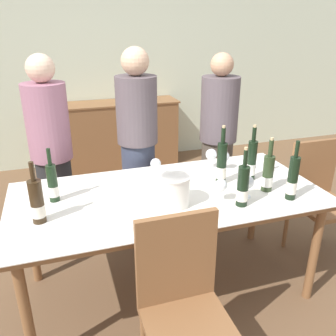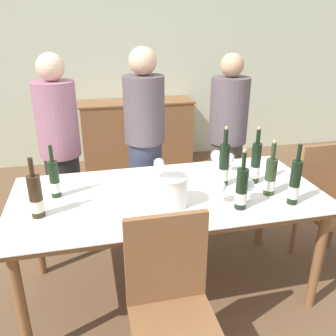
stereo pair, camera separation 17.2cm
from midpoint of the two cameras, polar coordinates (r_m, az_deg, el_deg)
ground_plane at (r=2.78m, az=-1.87°, el=-18.61°), size 12.00×12.00×0.00m
back_wall at (r=4.89m, az=-11.70°, el=17.07°), size 8.00×0.10×2.80m
sideboard_cabinet at (r=4.81m, az=-8.43°, el=5.42°), size 1.49×0.46×0.86m
dining_table at (r=2.37m, az=-2.09°, el=-5.54°), size 2.03×0.97×0.78m
ice_bucket at (r=2.16m, az=-1.21°, el=-3.54°), size 0.19×0.19×0.19m
wine_bottle_0 at (r=2.45m, az=6.60°, el=0.62°), size 0.07×0.07×0.42m
wine_bottle_1 at (r=2.18m, az=9.69°, el=-3.07°), size 0.07×0.07×0.38m
wine_bottle_2 at (r=2.34m, az=-20.04°, el=-2.41°), size 0.06×0.06×0.35m
wine_bottle_3 at (r=2.32m, az=17.38°, el=-1.75°), size 0.06×0.06×0.39m
wine_bottle_4 at (r=2.13m, az=-22.47°, el=-5.17°), size 0.08×0.08×0.36m
wine_bottle_5 at (r=2.54m, az=11.39°, el=1.06°), size 0.07×0.07×0.40m
wine_bottle_6 at (r=2.40m, az=13.78°, el=-0.92°), size 0.07×0.07×0.37m
wine_glass_0 at (r=2.21m, az=6.30°, el=-2.94°), size 0.08×0.08×0.15m
wine_glass_1 at (r=2.56m, az=-3.95°, el=0.56°), size 0.08×0.08×0.14m
wine_glass_2 at (r=2.29m, az=10.51°, el=-2.35°), size 0.09×0.09×0.15m
wine_glass_3 at (r=2.71m, az=5.15°, el=2.08°), size 0.09×0.09×0.15m
wine_glass_4 at (r=2.34m, az=-2.94°, el=-1.38°), size 0.08×0.08×0.15m
wine_glass_5 at (r=2.70m, az=7.20°, el=1.72°), size 0.08×0.08×0.15m
chair_right_end at (r=3.09m, az=21.52°, el=-3.63°), size 0.42×0.42×0.95m
chair_near_front at (r=1.87m, az=-0.39°, el=-20.36°), size 0.42×0.42×0.98m
person_host at (r=3.03m, az=-19.65°, el=1.55°), size 0.33×0.33×1.62m
person_guest_left at (r=2.98m, az=-6.49°, el=2.84°), size 0.33×0.33×1.66m
person_guest_right at (r=3.24m, az=6.45°, el=3.77°), size 0.33×0.33×1.59m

